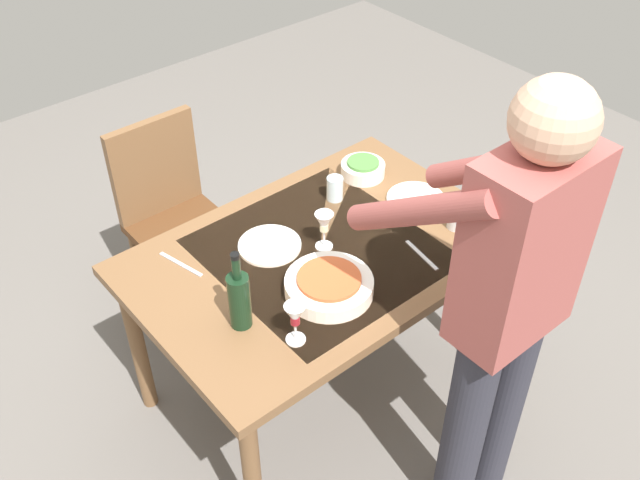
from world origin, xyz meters
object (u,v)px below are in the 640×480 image
chair_near (171,208)px  wine_glass_right (324,224)px  water_cup_near_left (457,218)px  wine_bottle (239,299)px  serving_bowl_pasta (329,285)px  wine_glass_left (295,317)px  side_bowl_salad (363,168)px  dinner_plate_far (270,245)px  person_server (505,302)px  dining_table (320,268)px  dinner_plate_near (416,199)px  water_cup_near_right (335,188)px

chair_near → wine_glass_right: size_ratio=6.03×
chair_near → water_cup_near_left: size_ratio=10.38×
wine_bottle → serving_bowl_pasta: wine_bottle is taller
wine_glass_left → side_bowl_salad: 0.94m
wine_bottle → dinner_plate_far: size_ratio=1.29×
person_server → water_cup_near_left: size_ratio=19.27×
person_server → water_cup_near_left: (-0.37, -0.49, -0.17)m
chair_near → side_bowl_salad: bearing=135.7°
side_bowl_salad → dinner_plate_far: size_ratio=0.78×
chair_near → side_bowl_salad: (-0.59, 0.58, 0.25)m
person_server → wine_glass_right: person_server is taller
serving_bowl_pasta → side_bowl_salad: same height
side_bowl_salad → dinner_plate_far: side_bowl_salad is taller
chair_near → serving_bowl_pasta: bearing=92.2°
water_cup_near_left → side_bowl_salad: (0.04, -0.47, -0.01)m
dining_table → dinner_plate_near: size_ratio=5.84×
chair_near → wine_bottle: size_ratio=3.07×
wine_glass_left → wine_glass_right: bearing=-141.2°
dinner_plate_near → side_bowl_salad: bearing=-80.9°
chair_near → dinner_plate_far: (-0.03, 0.70, 0.23)m
chair_near → serving_bowl_pasta: size_ratio=3.03×
chair_near → person_server: bearing=99.6°
dinner_plate_far → dinner_plate_near: bearing=166.7°
person_server → wine_glass_left: bearing=-44.1°
side_bowl_salad → water_cup_near_left: bearing=94.7°
wine_glass_right → water_cup_near_right: (-0.22, -0.20, -0.06)m
wine_glass_left → water_cup_near_left: 0.82m
serving_bowl_pasta → chair_near: bearing=-87.8°
dining_table → serving_bowl_pasta: size_ratio=4.47×
person_server → water_cup_near_right: person_server is taller
side_bowl_salad → dinner_plate_far: 0.58m
person_server → wine_bottle: person_server is taller
serving_bowl_pasta → dinner_plate_near: size_ratio=1.30×
water_cup_near_right → side_bowl_salad: (-0.19, -0.05, -0.02)m
person_server → water_cup_near_right: bearing=-98.5°
wine_glass_left → side_bowl_salad: size_ratio=0.84×
dining_table → wine_bottle: size_ratio=4.54×
wine_bottle → side_bowl_salad: (-0.86, -0.37, -0.08)m
chair_near → dinner_plate_far: 0.73m
wine_glass_right → side_bowl_salad: bearing=-149.2°
wine_bottle → side_bowl_salad: 0.94m
wine_bottle → wine_glass_right: 0.46m
dining_table → side_bowl_salad: 0.52m
dining_table → person_server: person_server is taller
wine_glass_left → water_cup_near_right: bearing=-140.0°
side_bowl_salad → dinner_plate_near: size_ratio=0.78×
water_cup_near_right → serving_bowl_pasta: (0.36, 0.39, -0.02)m
dinner_plate_far → serving_bowl_pasta: bearing=92.1°
chair_near → wine_glass_left: (0.18, 1.11, 0.33)m
water_cup_near_right → dinner_plate_far: (0.37, 0.07, -0.04)m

